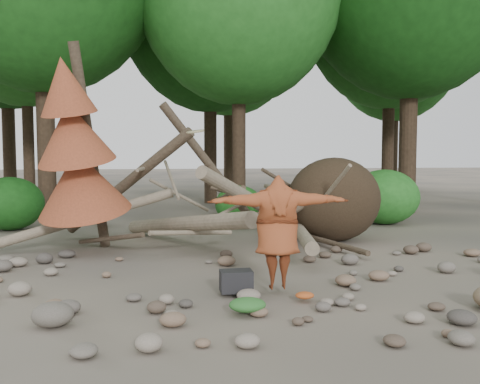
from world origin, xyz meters
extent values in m
plane|color=#514C44|center=(0.00, 0.00, 0.00)|extent=(120.00, 120.00, 0.00)
ellipsoid|color=#332619|center=(2.60, 4.30, 0.99)|extent=(2.20, 1.87, 1.98)
cylinder|color=gray|center=(-1.00, 3.70, 0.55)|extent=(2.61, 5.11, 1.08)
cylinder|color=gray|center=(0.80, 4.20, 0.90)|extent=(3.18, 3.71, 1.90)
cylinder|color=brown|center=(-2.20, 4.60, 1.40)|extent=(3.08, 1.91, 2.49)
cylinder|color=gray|center=(1.60, 3.50, 0.35)|extent=(1.13, 4.98, 0.43)
cylinder|color=brown|center=(-0.30, 4.80, 1.80)|extent=(2.39, 1.03, 2.89)
cylinder|color=gray|center=(-3.00, 4.00, 0.70)|extent=(3.71, 0.86, 1.20)
cylinder|color=#4C3F30|center=(-2.50, 3.50, 0.30)|extent=(1.52, 1.70, 0.49)
cylinder|color=gray|center=(0.20, 4.40, 0.80)|extent=(1.57, 0.85, 0.69)
cylinder|color=#4C3F30|center=(1.80, 4.90, 1.20)|extent=(1.92, 1.25, 1.10)
cylinder|color=gray|center=(-1.20, 4.20, 1.50)|extent=(0.37, 1.42, 0.85)
cylinder|color=#4C3F30|center=(2.20, 3.20, 0.15)|extent=(0.79, 2.54, 0.12)
cylinder|color=gray|center=(-0.80, 3.10, 0.45)|extent=(1.78, 1.11, 0.29)
cylinder|color=#4C3F30|center=(-2.90, 3.80, 2.20)|extent=(0.67, 1.13, 4.35)
cone|color=brown|center=(-3.06, 3.49, 1.50)|extent=(2.06, 2.13, 1.86)
cone|color=brown|center=(-3.16, 3.28, 2.50)|extent=(1.71, 1.78, 1.65)
cone|color=brown|center=(-3.26, 3.09, 3.40)|extent=(1.23, 1.30, 1.41)
cylinder|color=#38281C|center=(-5.00, 9.50, 4.48)|extent=(0.56, 0.56, 8.96)
cylinder|color=#38281C|center=(1.00, 9.20, 3.57)|extent=(0.44, 0.44, 7.14)
cylinder|color=#38281C|center=(7.00, 9.80, 4.72)|extent=(0.60, 0.60, 9.45)
cylinder|color=#38281C|center=(-6.50, 13.50, 3.78)|extent=(0.42, 0.42, 7.56)
ellipsoid|color=#287624|center=(-6.50, 13.50, 7.78)|extent=(6.91, 6.91, 7.95)
cylinder|color=#38281C|center=(0.50, 14.20, 4.27)|extent=(0.52, 0.52, 8.54)
cylinder|color=#38281C|center=(8.00, 13.80, 4.06)|extent=(0.50, 0.50, 8.12)
ellipsoid|color=#1F631C|center=(8.00, 13.80, 8.35)|extent=(7.42, 7.42, 8.91)
cylinder|color=#38281C|center=(-9.00, 20.00, 4.83)|extent=(0.62, 0.62, 9.66)
cylinder|color=#38281C|center=(2.00, 20.50, 4.38)|extent=(0.54, 0.54, 8.75)
ellipsoid|color=#287624|center=(2.00, 20.50, 9.00)|extent=(8.00, 8.00, 10.00)
cylinder|color=#38281C|center=(11.00, 20.00, 3.92)|extent=(0.46, 0.46, 7.84)
ellipsoid|color=#1F631C|center=(11.00, 20.00, 8.06)|extent=(7.17, 7.17, 8.60)
ellipsoid|color=#174E15|center=(-5.50, 7.20, 0.72)|extent=(1.80, 1.80, 1.44)
ellipsoid|color=#1F631C|center=(0.80, 7.80, 0.56)|extent=(1.40, 1.40, 1.12)
ellipsoid|color=#287624|center=(5.00, 7.00, 0.80)|extent=(2.00, 2.00, 1.60)
imported|color=brown|center=(0.31, -0.11, 0.92)|extent=(2.11, 0.73, 1.69)
cylinder|color=tan|center=(-0.90, -0.09, 2.40)|extent=(0.27, 0.26, 0.09)
cube|color=black|center=(-0.32, -0.16, 0.16)|extent=(0.48, 0.32, 0.31)
ellipsoid|color=#2C6729|center=(-0.30, -1.14, 0.09)|extent=(0.48, 0.40, 0.18)
ellipsoid|color=#B04C1E|center=(0.59, -0.65, 0.05)|extent=(0.27, 0.22, 0.10)
ellipsoid|color=#645D53|center=(-2.69, -1.25, 0.15)|extent=(0.50, 0.45, 0.30)
camera|label=1|loc=(-1.32, -7.81, 2.10)|focal=40.00mm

